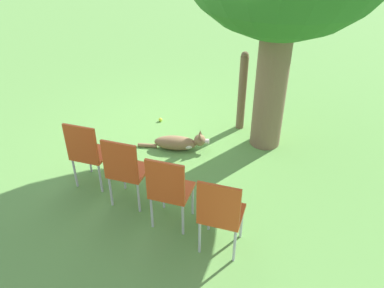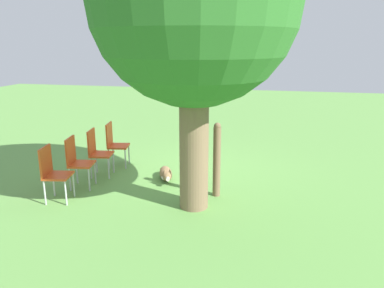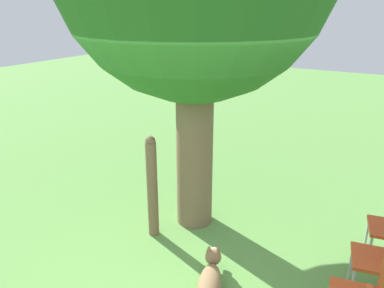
{
  "view_description": "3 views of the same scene",
  "coord_description": "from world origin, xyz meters",
  "px_view_note": "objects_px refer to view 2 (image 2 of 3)",
  "views": [
    {
      "loc": [
        4.79,
        2.48,
        3.16
      ],
      "look_at": [
        1.05,
        0.48,
        0.54
      ],
      "focal_mm": 35.0,
      "sensor_mm": 36.0,
      "label": 1
    },
    {
      "loc": [
        -1.55,
        6.74,
        2.68
      ],
      "look_at": [
        -0.27,
        1.06,
        1.08
      ],
      "focal_mm": 35.0,
      "sensor_mm": 36.0,
      "label": 2
    },
    {
      "loc": [
        1.9,
        -2.81,
        2.78
      ],
      "look_at": [
        -0.35,
        1.09,
        1.11
      ],
      "focal_mm": 35.0,
      "sensor_mm": 36.0,
      "label": 3
    }
  ],
  "objects_px": {
    "red_chair_1": "(97,150)",
    "tennis_ball": "(204,168)",
    "fence_post": "(217,160)",
    "red_chair_0": "(114,142)",
    "red_chair_3": "(53,170)",
    "dog": "(166,174)",
    "oak_tree": "(194,3)",
    "red_chair_2": "(77,159)"
  },
  "relations": [
    {
      "from": "red_chair_1",
      "to": "tennis_ball",
      "type": "bearing_deg",
      "value": 11.79
    },
    {
      "from": "fence_post",
      "to": "red_chair_0",
      "type": "distance_m",
      "value": 2.71
    },
    {
      "from": "red_chair_3",
      "to": "tennis_ball",
      "type": "xyz_separation_m",
      "value": [
        -2.23,
        -2.16,
        -0.52
      ]
    },
    {
      "from": "red_chair_0",
      "to": "red_chair_1",
      "type": "height_order",
      "value": "same"
    },
    {
      "from": "red_chair_3",
      "to": "red_chair_0",
      "type": "bearing_deg",
      "value": 72.77
    },
    {
      "from": "red_chair_1",
      "to": "red_chair_3",
      "type": "xyz_separation_m",
      "value": [
        0.17,
        1.33,
        0.0
      ]
    },
    {
      "from": "dog",
      "to": "red_chair_1",
      "type": "bearing_deg",
      "value": -108.37
    },
    {
      "from": "fence_post",
      "to": "red_chair_0",
      "type": "bearing_deg",
      "value": -25.17
    },
    {
      "from": "red_chair_1",
      "to": "red_chair_3",
      "type": "bearing_deg",
      "value": -107.23
    },
    {
      "from": "oak_tree",
      "to": "red_chair_3",
      "type": "distance_m",
      "value": 3.6
    },
    {
      "from": "fence_post",
      "to": "red_chair_3",
      "type": "bearing_deg",
      "value": 17.21
    },
    {
      "from": "dog",
      "to": "red_chair_2",
      "type": "distance_m",
      "value": 1.74
    },
    {
      "from": "red_chair_2",
      "to": "tennis_ball",
      "type": "xyz_separation_m",
      "value": [
        -2.15,
        -1.49,
        -0.52
      ]
    },
    {
      "from": "fence_post",
      "to": "tennis_ball",
      "type": "bearing_deg",
      "value": -70.39
    },
    {
      "from": "dog",
      "to": "oak_tree",
      "type": "bearing_deg",
      "value": 15.03
    },
    {
      "from": "red_chair_1",
      "to": "red_chair_2",
      "type": "distance_m",
      "value": 0.67
    },
    {
      "from": "red_chair_2",
      "to": "red_chair_3",
      "type": "distance_m",
      "value": 0.67
    },
    {
      "from": "oak_tree",
      "to": "red_chair_1",
      "type": "xyz_separation_m",
      "value": [
        2.24,
        -1.04,
        -2.66
      ]
    },
    {
      "from": "red_chair_2",
      "to": "red_chair_3",
      "type": "relative_size",
      "value": 1.0
    },
    {
      "from": "red_chair_1",
      "to": "tennis_ball",
      "type": "height_order",
      "value": "red_chair_1"
    },
    {
      "from": "red_chair_3",
      "to": "oak_tree",
      "type": "bearing_deg",
      "value": -3.25
    },
    {
      "from": "fence_post",
      "to": "red_chair_0",
      "type": "height_order",
      "value": "fence_post"
    },
    {
      "from": "oak_tree",
      "to": "fence_post",
      "type": "bearing_deg",
      "value": -118.14
    },
    {
      "from": "fence_post",
      "to": "red_chair_1",
      "type": "xyz_separation_m",
      "value": [
        2.54,
        -0.49,
        -0.12
      ]
    },
    {
      "from": "red_chair_0",
      "to": "red_chair_1",
      "type": "distance_m",
      "value": 0.67
    },
    {
      "from": "oak_tree",
      "to": "red_chair_3",
      "type": "relative_size",
      "value": 4.96
    },
    {
      "from": "oak_tree",
      "to": "red_chair_1",
      "type": "relative_size",
      "value": 4.96
    },
    {
      "from": "dog",
      "to": "red_chair_0",
      "type": "bearing_deg",
      "value": -135.0
    },
    {
      "from": "red_chair_2",
      "to": "tennis_ball",
      "type": "bearing_deg",
      "value": 24.7
    },
    {
      "from": "oak_tree",
      "to": "red_chair_0",
      "type": "relative_size",
      "value": 4.96
    },
    {
      "from": "oak_tree",
      "to": "fence_post",
      "type": "xyz_separation_m",
      "value": [
        -0.29,
        -0.55,
        -2.54
      ]
    },
    {
      "from": "red_chair_0",
      "to": "red_chair_2",
      "type": "xyz_separation_m",
      "value": [
        0.17,
        1.33,
        0.0
      ]
    },
    {
      "from": "fence_post",
      "to": "red_chair_2",
      "type": "relative_size",
      "value": 1.38
    },
    {
      "from": "tennis_ball",
      "to": "red_chair_1",
      "type": "bearing_deg",
      "value": 21.91
    },
    {
      "from": "fence_post",
      "to": "dog",
      "type": "bearing_deg",
      "value": -26.93
    },
    {
      "from": "oak_tree",
      "to": "red_chair_0",
      "type": "height_order",
      "value": "oak_tree"
    },
    {
      "from": "dog",
      "to": "red_chair_1",
      "type": "xyz_separation_m",
      "value": [
        1.43,
        0.07,
        0.44
      ]
    },
    {
      "from": "fence_post",
      "to": "red_chair_2",
      "type": "distance_m",
      "value": 2.63
    },
    {
      "from": "red_chair_3",
      "to": "fence_post",
      "type": "bearing_deg",
      "value": 7.09
    },
    {
      "from": "red_chair_0",
      "to": "dog",
      "type": "bearing_deg",
      "value": -33.8
    },
    {
      "from": "fence_post",
      "to": "tennis_ball",
      "type": "height_order",
      "value": "fence_post"
    },
    {
      "from": "red_chair_2",
      "to": "red_chair_1",
      "type": "bearing_deg",
      "value": 72.77
    }
  ]
}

